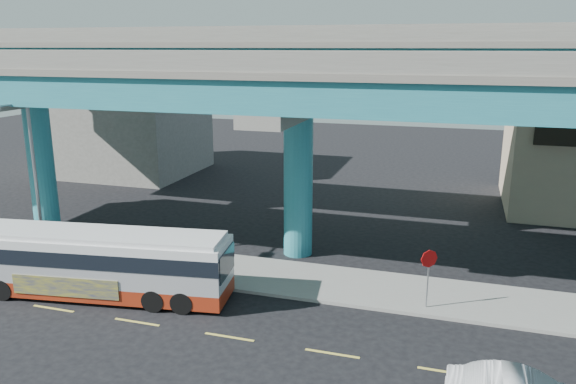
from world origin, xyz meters
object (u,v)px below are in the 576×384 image
(stop_sign, at_px, (429,266))
(street_lamp, at_px, (25,160))
(parked_car, at_px, (105,242))
(transit_bus, at_px, (99,261))

(stop_sign, bearing_deg, street_lamp, 169.09)
(parked_car, bearing_deg, stop_sign, -82.01)
(street_lamp, xyz_separation_m, stop_sign, (18.99, 0.75, -3.43))
(transit_bus, bearing_deg, stop_sign, 3.30)
(transit_bus, xyz_separation_m, street_lamp, (-5.20, 2.00, 3.79))
(transit_bus, distance_m, parked_car, 4.94)
(street_lamp, distance_m, stop_sign, 19.32)
(transit_bus, relative_size, parked_car, 2.89)
(transit_bus, height_order, stop_sign, transit_bus)
(street_lamp, bearing_deg, transit_bus, -21.05)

